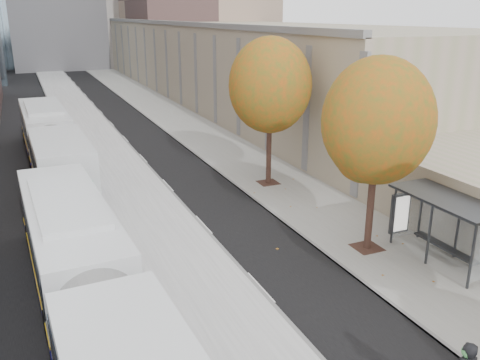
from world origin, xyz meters
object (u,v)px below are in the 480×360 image
bus_shelter (451,208)px  distant_car (40,125)px  bus_near (91,292)px  bus_far (51,142)px

bus_shelter → distant_car: bus_shelter is taller
bus_near → bus_far: 18.92m
bus_shelter → bus_near: bus_near is taller
bus_far → bus_shelter: bearing=-57.7°
distant_car → bus_far: bearing=-94.8°
bus_shelter → bus_near: (-13.04, 0.18, -0.59)m
bus_near → bus_shelter: bearing=-3.4°
bus_shelter → bus_far: (-12.86, 19.10, -0.53)m
bus_far → distant_car: bus_far is taller
bus_shelter → bus_near: size_ratio=0.25×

